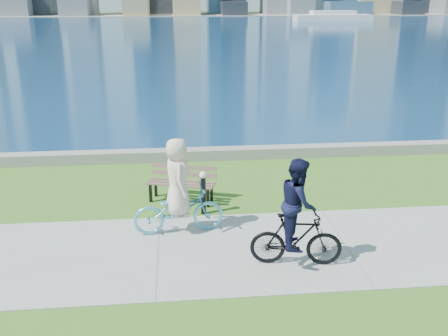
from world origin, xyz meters
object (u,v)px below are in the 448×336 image
Objects in this scene: bollard_lamp at (203,190)px; cyclist_woman at (178,198)px; cyclist_man at (297,222)px; park_bench at (182,180)px.

cyclist_woman reaches higher than bollard_lamp.
cyclist_man reaches higher than bollard_lamp.
bollard_lamp is (0.50, -0.91, 0.08)m from park_bench.
bollard_lamp is 1.16m from cyclist_woman.
cyclist_woman is (-0.61, -0.96, 0.20)m from bollard_lamp.
cyclist_man is (2.28, -1.68, 0.11)m from cyclist_woman.
cyclist_man is at bearing -57.76° from bollard_lamp.
cyclist_woman is at bearing -75.17° from park_bench.
cyclist_woman is 2.83m from cyclist_man.
cyclist_man is at bearing -40.30° from park_bench.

